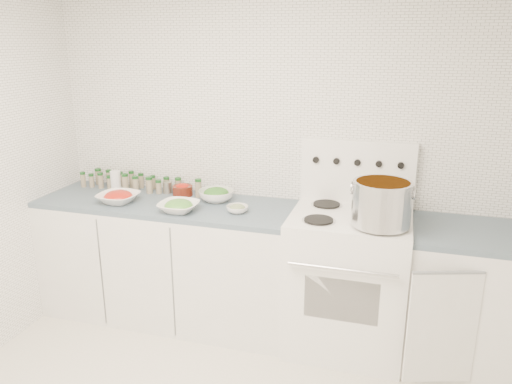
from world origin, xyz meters
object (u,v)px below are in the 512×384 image
(stove, at_px, (347,277))
(stock_pot, at_px, (382,202))
(bowl_tomato, at_px, (118,197))
(bowl_snowpea, at_px, (179,206))

(stove, relative_size, stock_pot, 3.68)
(bowl_tomato, bearing_deg, stock_pot, -1.61)
(bowl_tomato, bearing_deg, stove, 3.87)
(stove, bearing_deg, bowl_tomato, -176.13)
(stove, distance_m, stock_pot, 0.64)
(stove, xyz_separation_m, stock_pot, (0.19, -0.16, 0.59))
(stock_pot, height_order, bowl_tomato, stock_pot)
(stock_pot, relative_size, bowl_snowpea, 1.38)
(bowl_tomato, distance_m, bowl_snowpea, 0.49)
(stove, xyz_separation_m, bowl_tomato, (-1.62, -0.11, 0.44))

